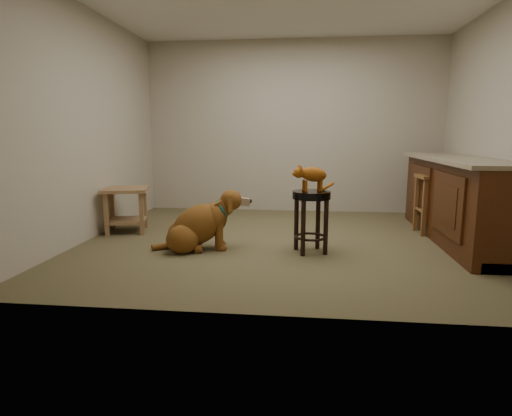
# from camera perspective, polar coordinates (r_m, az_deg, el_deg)

# --- Properties ---
(floor) EXTENTS (4.50, 4.00, 0.01)m
(floor) POSITION_cam_1_polar(r_m,az_deg,el_deg) (4.84, 3.96, -4.50)
(floor) COLOR brown
(floor) RESTS_ON ground
(room_shell) EXTENTS (4.54, 4.04, 2.62)m
(room_shell) POSITION_cam_1_polar(r_m,az_deg,el_deg) (4.72, 4.21, 15.64)
(room_shell) COLOR #ADA18B
(room_shell) RESTS_ON ground
(cabinet_run) EXTENTS (0.70, 2.56, 0.94)m
(cabinet_run) POSITION_cam_1_polar(r_m,az_deg,el_deg) (5.34, 25.52, 0.71)
(cabinet_run) COLOR #48220C
(cabinet_run) RESTS_ON ground
(padded_stool) EXTENTS (0.41, 0.41, 0.63)m
(padded_stool) POSITION_cam_1_polar(r_m,az_deg,el_deg) (4.36, 7.36, -0.15)
(padded_stool) COLOR black
(padded_stool) RESTS_ON ground
(wood_stool) EXTENTS (0.41, 0.41, 0.71)m
(wood_stool) POSITION_cam_1_polar(r_m,az_deg,el_deg) (5.59, 22.55, 0.57)
(wood_stool) COLOR brown
(wood_stool) RESTS_ON ground
(side_table) EXTENTS (0.65, 0.65, 0.55)m
(side_table) POSITION_cam_1_polar(r_m,az_deg,el_deg) (5.50, -16.94, 0.65)
(side_table) COLOR olive
(side_table) RESTS_ON ground
(golden_retriever) EXTENTS (1.04, 0.59, 0.67)m
(golden_retriever) POSITION_cam_1_polar(r_m,az_deg,el_deg) (4.51, -7.60, -2.40)
(golden_retriever) COLOR brown
(golden_retriever) RESTS_ON ground
(tabby_kitten) EXTENTS (0.43, 0.28, 0.30)m
(tabby_kitten) POSITION_cam_1_polar(r_m,az_deg,el_deg) (4.31, 7.32, 4.37)
(tabby_kitten) COLOR #8D460E
(tabby_kitten) RESTS_ON padded_stool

